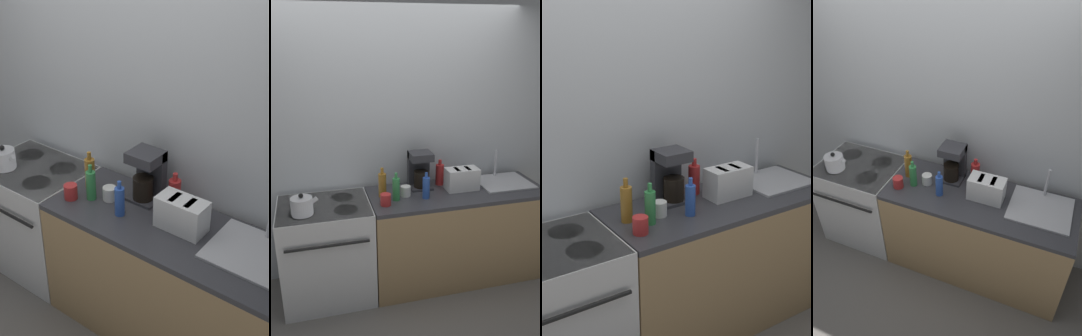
# 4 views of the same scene
# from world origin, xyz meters

# --- Properties ---
(ground_plane) EXTENTS (12.00, 12.00, 0.00)m
(ground_plane) POSITION_xyz_m (0.00, 0.00, 0.00)
(ground_plane) COLOR slate
(wall_back) EXTENTS (8.00, 0.05, 2.60)m
(wall_back) POSITION_xyz_m (0.00, 0.69, 1.30)
(wall_back) COLOR silver
(wall_back) RESTS_ON ground_plane
(stove) EXTENTS (0.78, 0.66, 0.89)m
(stove) POSITION_xyz_m (-0.63, 0.31, 0.46)
(stove) COLOR silver
(stove) RESTS_ON ground_plane
(counter_block) EXTENTS (1.63, 0.63, 0.89)m
(counter_block) POSITION_xyz_m (0.58, 0.32, 0.45)
(counter_block) COLOR tan
(counter_block) RESTS_ON ground_plane
(kettle) EXTENTS (0.22, 0.17, 0.18)m
(kettle) POSITION_xyz_m (-0.80, 0.19, 0.96)
(kettle) COLOR silver
(kettle) RESTS_ON stove
(toaster) EXTENTS (0.30, 0.16, 0.20)m
(toaster) POSITION_xyz_m (0.63, 0.34, 0.99)
(toaster) COLOR white
(toaster) RESTS_ON counter_block
(coffee_maker) EXTENTS (0.20, 0.19, 0.35)m
(coffee_maker) POSITION_xyz_m (0.27, 0.49, 1.07)
(coffee_maker) COLOR #333338
(coffee_maker) RESTS_ON counter_block
(sink_tray) EXTENTS (0.50, 0.43, 0.28)m
(sink_tray) POSITION_xyz_m (1.08, 0.38, 0.90)
(sink_tray) COLOR #B7B7BC
(sink_tray) RESTS_ON counter_block
(bottle_blue) EXTENTS (0.06, 0.06, 0.24)m
(bottle_blue) POSITION_xyz_m (0.25, 0.23, 0.99)
(bottle_blue) COLOR #2D56B7
(bottle_blue) RESTS_ON counter_block
(bottle_red) EXTENTS (0.08, 0.08, 0.25)m
(bottle_red) POSITION_xyz_m (0.47, 0.50, 0.99)
(bottle_red) COLOR #B72828
(bottle_red) RESTS_ON counter_block
(bottle_amber) EXTENTS (0.07, 0.07, 0.27)m
(bottle_amber) POSITION_xyz_m (-0.11, 0.36, 1.00)
(bottle_amber) COLOR #9E6B23
(bottle_amber) RESTS_ON counter_block
(bottle_green) EXTENTS (0.06, 0.06, 0.25)m
(bottle_green) POSITION_xyz_m (-0.01, 0.26, 1.00)
(bottle_green) COLOR #338C47
(bottle_green) RESTS_ON counter_block
(cup_white) EXTENTS (0.09, 0.09, 0.09)m
(cup_white) POSITION_xyz_m (0.09, 0.32, 0.94)
(cup_white) COLOR white
(cup_white) RESTS_ON counter_block
(cup_red) EXTENTS (0.09, 0.09, 0.10)m
(cup_red) POSITION_xyz_m (-0.12, 0.18, 0.94)
(cup_red) COLOR red
(cup_red) RESTS_ON counter_block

